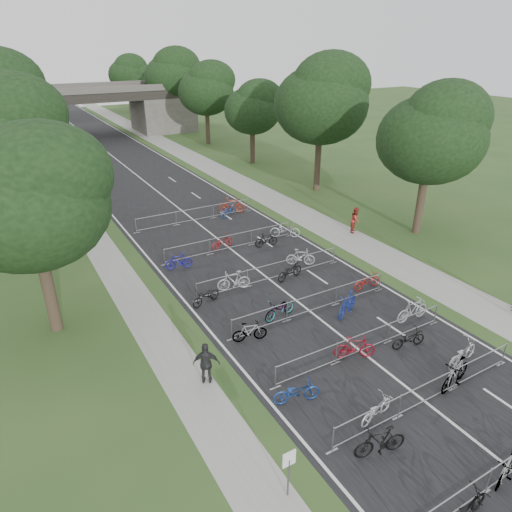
{
  "coord_description": "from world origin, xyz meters",
  "views": [
    {
      "loc": [
        -12.38,
        -4.73,
        12.61
      ],
      "look_at": [
        -0.24,
        16.29,
        1.1
      ],
      "focal_mm": 32.0,
      "sensor_mm": 36.0,
      "label": 1
    }
  ],
  "objects_px": {
    "overpass_bridge": "(84,112)",
    "bike_1": "(506,469)",
    "pedestrian_b": "(356,220)",
    "pedestrian_c": "(206,364)",
    "park_sign": "(289,466)",
    "bike_0": "(466,509)"
  },
  "relations": [
    {
      "from": "overpass_bridge",
      "to": "bike_1",
      "type": "bearing_deg",
      "value": -90.51
    },
    {
      "from": "pedestrian_b",
      "to": "pedestrian_c",
      "type": "height_order",
      "value": "pedestrian_c"
    },
    {
      "from": "park_sign",
      "to": "pedestrian_b",
      "type": "relative_size",
      "value": 0.99
    },
    {
      "from": "park_sign",
      "to": "bike_1",
      "type": "bearing_deg",
      "value": -25.57
    },
    {
      "from": "pedestrian_b",
      "to": "overpass_bridge",
      "type": "bearing_deg",
      "value": 69.33
    },
    {
      "from": "park_sign",
      "to": "bike_1",
      "type": "relative_size",
      "value": 1.11
    },
    {
      "from": "pedestrian_c",
      "to": "bike_0",
      "type": "bearing_deg",
      "value": 142.88
    },
    {
      "from": "bike_0",
      "to": "pedestrian_b",
      "type": "relative_size",
      "value": 1.01
    },
    {
      "from": "bike_0",
      "to": "bike_1",
      "type": "distance_m",
      "value": 2.27
    },
    {
      "from": "pedestrian_b",
      "to": "pedestrian_c",
      "type": "xyz_separation_m",
      "value": [
        -16.0,
        -9.39,
        0.01
      ]
    },
    {
      "from": "bike_0",
      "to": "pedestrian_c",
      "type": "distance_m",
      "value": 9.97
    },
    {
      "from": "overpass_bridge",
      "to": "pedestrian_c",
      "type": "height_order",
      "value": "overpass_bridge"
    },
    {
      "from": "bike_1",
      "to": "pedestrian_b",
      "type": "height_order",
      "value": "pedestrian_b"
    },
    {
      "from": "bike_1",
      "to": "pedestrian_b",
      "type": "distance_m",
      "value": 20.72
    },
    {
      "from": "park_sign",
      "to": "bike_1",
      "type": "distance_m",
      "value": 6.94
    },
    {
      "from": "park_sign",
      "to": "bike_1",
      "type": "height_order",
      "value": "park_sign"
    },
    {
      "from": "park_sign",
      "to": "pedestrian_c",
      "type": "height_order",
      "value": "pedestrian_c"
    },
    {
      "from": "overpass_bridge",
      "to": "pedestrian_b",
      "type": "relative_size",
      "value": 16.86
    },
    {
      "from": "park_sign",
      "to": "pedestrian_c",
      "type": "distance_m",
      "value": 5.91
    },
    {
      "from": "overpass_bridge",
      "to": "bike_0",
      "type": "xyz_separation_m",
      "value": [
        -2.84,
        -65.24,
        -3.04
      ]
    },
    {
      "from": "overpass_bridge",
      "to": "pedestrian_c",
      "type": "distance_m",
      "value": 56.57
    },
    {
      "from": "bike_1",
      "to": "bike_0",
      "type": "bearing_deg",
      "value": -98.26
    }
  ]
}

